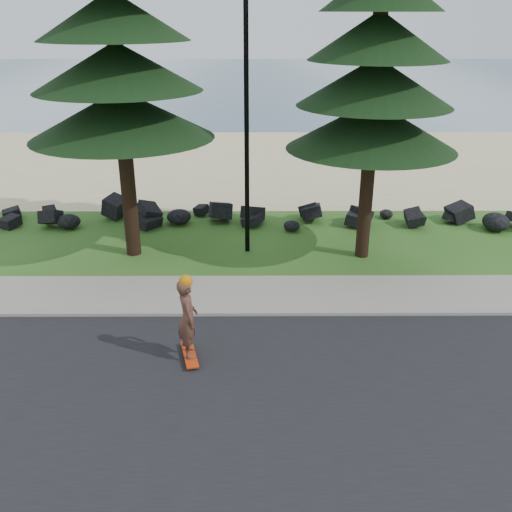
% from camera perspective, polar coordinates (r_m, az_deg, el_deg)
% --- Properties ---
extents(ground, '(160.00, 160.00, 0.00)m').
position_cam_1_polar(ground, '(14.92, -0.97, -4.22)').
color(ground, '#29581B').
rests_on(ground, ground).
extents(road, '(160.00, 7.00, 0.02)m').
position_cam_1_polar(road, '(11.12, -1.22, -14.97)').
color(road, black).
rests_on(road, ground).
extents(kerb, '(160.00, 0.20, 0.10)m').
position_cam_1_polar(kerb, '(14.10, -1.01, -5.74)').
color(kerb, gray).
rests_on(kerb, ground).
extents(sidewalk, '(160.00, 2.00, 0.08)m').
position_cam_1_polar(sidewalk, '(15.08, -0.97, -3.74)').
color(sidewalk, gray).
rests_on(sidewalk, ground).
extents(beach_sand, '(160.00, 15.00, 0.01)m').
position_cam_1_polar(beach_sand, '(28.57, -0.67, 9.37)').
color(beach_sand, '#CBB987').
rests_on(beach_sand, ground).
extents(ocean, '(160.00, 58.00, 0.01)m').
position_cam_1_polar(ocean, '(64.59, -0.48, 17.21)').
color(ocean, '#3E6077').
rests_on(ocean, ground).
extents(seawall_boulders, '(60.00, 2.40, 1.10)m').
position_cam_1_polar(seawall_boulders, '(20.05, -0.81, 3.20)').
color(seawall_boulders, black).
rests_on(seawall_boulders, ground).
extents(lamp_post, '(0.25, 0.14, 8.14)m').
position_cam_1_polar(lamp_post, '(16.66, -0.95, 13.77)').
color(lamp_post, black).
rests_on(lamp_post, ground).
extents(skateboarder, '(0.56, 1.09, 1.97)m').
position_cam_1_polar(skateboarder, '(12.06, -6.84, -6.20)').
color(skateboarder, red).
rests_on(skateboarder, ground).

